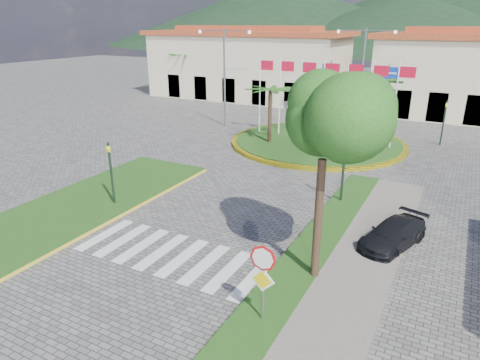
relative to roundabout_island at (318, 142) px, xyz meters
The scene contains 21 objects.
ground 22.00m from the roundabout_island, 90.01° to the right, with size 160.00×160.00×0.00m, color #575453.
sidewalk_right 20.88m from the roundabout_island, 73.31° to the right, with size 4.00×28.00×0.15m, color gray.
verge_right 20.57m from the roundabout_island, 76.52° to the right, with size 1.60×28.00×0.18m, color #224C15.
median_left 17.27m from the roundabout_island, 112.12° to the right, with size 5.00×14.00×0.18m, color #224C15.
crosswalk 18.00m from the roundabout_island, 90.02° to the right, with size 8.00×3.00×0.01m, color silver.
roundabout_island is the anchor object (origin of this frame).
stop_sign 20.69m from the roundabout_island, 76.27° to the right, with size 0.80×0.11×2.65m.
deciduous_tree 18.55m from the roundabout_island, 72.09° to the right, with size 3.60×3.60×6.80m.
traffic_light_left 16.45m from the roundabout_island, 108.56° to the right, with size 0.15×0.18×3.20m.
traffic_light_right 11.11m from the roundabout_island, 65.80° to the right, with size 0.15×0.18×3.20m.
traffic_light_far 9.11m from the roundabout_island, 26.58° to the left, with size 0.18×0.15×3.20m.
direction_sign_west 9.78m from the roundabout_island, 102.60° to the left, with size 1.60×0.14×5.20m.
direction_sign_east 10.03m from the roundabout_island, 71.53° to the left, with size 1.60×0.14×5.20m.
street_lamp_centre 9.15m from the roundabout_island, 82.91° to the left, with size 4.80×0.16×8.00m.
street_lamp_west 10.19m from the roundabout_island, 167.48° to the left, with size 4.80×0.16×8.00m.
building_left 21.59m from the roundabout_island, 131.20° to the left, with size 23.32×9.54×8.05m.
hill_far_west 130.64m from the roundabout_island, 114.99° to the left, with size 140.00×140.00×22.00m, color black.
hill_near_back 108.74m from the roundabout_island, 95.29° to the left, with size 110.00×110.00×16.00m, color black.
white_van 14.24m from the roundabout_island, 119.85° to the left, with size 1.99×4.32×1.20m, color silver.
car_dark_a 13.93m from the roundabout_island, 87.66° to the left, with size 1.38×3.44×1.17m, color black.
car_side_right 15.28m from the roundabout_island, 60.62° to the right, with size 1.48×3.64×1.06m, color black.
Camera 1 is at (9.24, -7.59, 8.48)m, focal length 32.00 mm.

